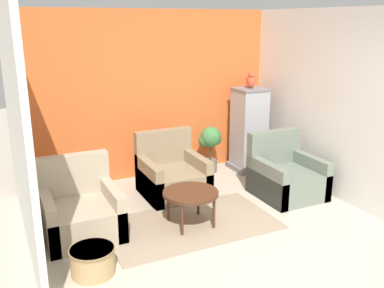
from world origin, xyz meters
The scene contains 13 objects.
ground_plane centered at (0.00, 0.00, 0.00)m, with size 20.00×20.00×0.00m, color beige.
wall_back_accent centered at (0.00, 3.07, 1.31)m, with size 4.19×0.06×2.62m.
wall_left centered at (-2.06, 1.52, 1.31)m, with size 0.06×3.04×2.62m.
wall_right centered at (2.06, 1.52, 1.31)m, with size 0.06×3.04×2.62m.
area_rug centered at (-0.21, 1.12, 0.01)m, with size 2.11×1.21×0.01m.
coffee_table centered at (-0.21, 1.12, 0.40)m, with size 0.68×0.68×0.45m.
armchair_left centered at (-1.48, 1.48, 0.27)m, with size 0.86×0.88×0.90m.
armchair_right centered at (1.44, 1.38, 0.27)m, with size 0.86×0.88×0.90m.
armchair_middle centered at (-0.03, 2.13, 0.27)m, with size 0.86×0.88×0.90m.
birdcage centered at (1.57, 2.60, 0.68)m, with size 0.56×0.56×1.39m.
parrot centered at (1.57, 2.60, 1.51)m, with size 0.13×0.24×0.28m.
potted_plant centered at (0.92, 2.73, 0.52)m, with size 0.38×0.34×0.78m.
wicker_basket centered at (-1.55, 0.58, 0.15)m, with size 0.46×0.46×0.28m.
Camera 1 is at (-2.29, -3.25, 2.46)m, focal length 40.00 mm.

